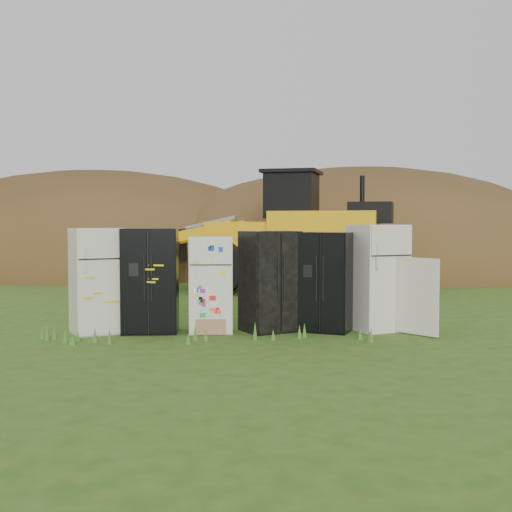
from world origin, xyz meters
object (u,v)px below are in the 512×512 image
Objects in this scene: fridge_open_door at (378,278)px; fridge_dark_mid at (270,281)px; fridge_sticker at (211,284)px; fridge_black_side at (150,280)px; wheel_loader at (262,232)px; fridge_leftmost at (96,281)px; fridge_black_right at (326,282)px.

fridge_dark_mid is at bearing 160.65° from fridge_open_door.
fridge_dark_mid is (0.98, 0.03, 0.05)m from fridge_sticker.
wheel_loader reaches higher than fridge_black_side.
fridge_leftmost is 6.99m from wheel_loader.
fridge_dark_mid is 1.84m from fridge_open_door.
fridge_leftmost is 0.26× the size of wheel_loader.
fridge_black_side reaches higher than fridge_dark_mid.
fridge_leftmost is 1.00× the size of fridge_black_side.
wheel_loader is (-1.61, 6.17, 0.69)m from fridge_open_door.
fridge_sticker is at bearing -84.22° from wheel_loader.
fridge_leftmost reaches higher than fridge_black_right.
fridge_black_right is (0.94, -0.02, -0.01)m from fridge_dark_mid.
fridge_black_side is 1.99m from fridge_dark_mid.
fridge_leftmost is 0.88m from fridge_black_side.
wheel_loader is (1.20, 6.22, 0.79)m from fridge_sticker.
fridge_black_side is at bearing -22.81° from fridge_leftmost.
fridge_black_right is at bearing -66.67° from wheel_loader.
fridge_black_side is at bearing 160.26° from fridge_open_door.
fridge_dark_mid is at bearing -0.73° from fridge_black_side.
wheel_loader reaches higher than fridge_black_right.
fridge_black_side is at bearing 179.03° from fridge_sticker.
fridge_dark_mid is at bearing -23.82° from fridge_leftmost.
fridge_open_door is (1.83, 0.03, 0.05)m from fridge_dark_mid.
fridge_sticker is at bearing -156.15° from fridge_black_right.
fridge_sticker is at bearing 160.85° from fridge_open_door.
fridge_black_right is 0.90m from fridge_open_door.
fridge_black_side is 2.93m from fridge_black_right.
fridge_open_door reaches higher than fridge_black_right.
fridge_dark_mid is (2.88, 0.03, -0.02)m from fridge_leftmost.
fridge_dark_mid is 0.26× the size of wheel_loader.
fridge_black_right is at bearing 0.27° from fridge_sticker.
fridge_black_side is 1.09× the size of fridge_sticker.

